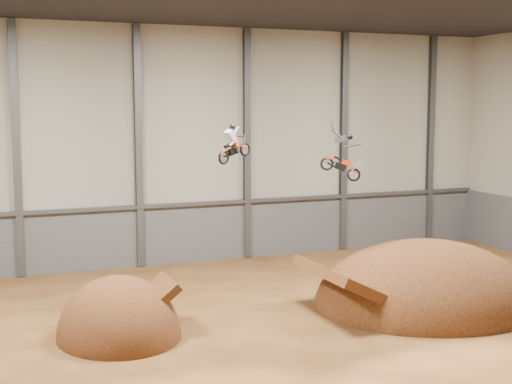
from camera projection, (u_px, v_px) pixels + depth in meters
floor at (301, 336)px, 29.31m from camera, size 40.00×40.00×0.00m
back_wall at (193, 146)px, 42.27m from camera, size 40.00×0.10×14.00m
lower_band_back at (195, 233)px, 42.83m from camera, size 39.80×0.18×3.50m
steel_rail at (195, 204)px, 42.47m from camera, size 39.80×0.35×0.20m
steel_column_1 at (16, 150)px, 38.41m from camera, size 0.40×0.36×13.90m
steel_column_2 at (139, 147)px, 40.86m from camera, size 0.40×0.36×13.90m
steel_column_3 at (247, 145)px, 43.31m from camera, size 0.40×0.36×13.90m
steel_column_4 at (344, 143)px, 45.77m from camera, size 0.40×0.36×13.90m
steel_column_5 at (430, 141)px, 48.22m from camera, size 0.40×0.36×13.90m
takeoff_ramp at (120, 337)px, 29.17m from camera, size 5.03×5.80×5.03m
landing_ramp at (425, 305)px, 33.75m from camera, size 10.72×9.48×6.19m
fmx_rider_a at (236, 140)px, 30.99m from camera, size 2.35×1.57×2.11m
fmx_rider_b at (338, 151)px, 32.51m from camera, size 3.16×2.15×2.98m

